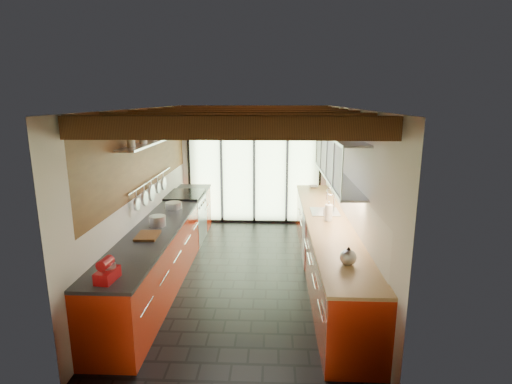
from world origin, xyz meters
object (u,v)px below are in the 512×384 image
paper_towel (329,213)px  stand_mixer (107,271)px  bowl (314,187)px  soap_bottle (326,210)px  kettle (348,256)px

paper_towel → stand_mixer: bearing=-139.6°
stand_mixer → bowl: size_ratio=1.51×
stand_mixer → paper_towel: 3.33m
soap_bottle → bowl: soap_bottle is taller
kettle → paper_towel: (0.00, 1.64, 0.03)m
paper_towel → bowl: size_ratio=1.52×
stand_mixer → bowl: (2.54, 4.49, -0.08)m
stand_mixer → soap_bottle: stand_mixer is taller
kettle → soap_bottle: bearing=90.0°
stand_mixer → soap_bottle: size_ratio=1.52×
stand_mixer → soap_bottle: bearing=43.8°
bowl → stand_mixer: bearing=-119.5°
stand_mixer → kettle: (2.54, 0.52, -0.00)m
kettle → soap_bottle: (0.00, 1.92, 0.00)m
soap_bottle → bowl: size_ratio=0.99×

